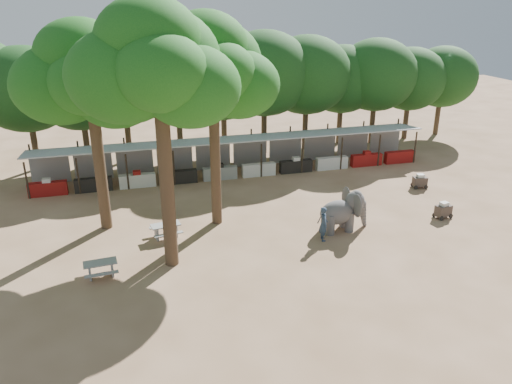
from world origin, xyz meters
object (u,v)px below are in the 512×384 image
object	(u,v)px
yard_tree_center	(155,66)
handler	(324,224)
picnic_table_near	(101,267)
cart_front	(443,210)
yard_tree_back	(209,68)
picnic_table_far	(166,229)
cart_back	(420,181)
elephant	(344,211)
yard_tree_left	(86,76)

from	to	relation	value
yard_tree_center	handler	distance (m)	11.54
handler	picnic_table_near	world-z (taller)	handler
picnic_table_near	cart_front	world-z (taller)	cart_front
yard_tree_back	handler	xyz separation A→B (m)	(5.03, -3.83, -7.61)
yard_tree_center	picnic_table_far	world-z (taller)	yard_tree_center
yard_tree_back	picnic_table_far	distance (m)	8.63
picnic_table_far	cart_front	size ratio (longest dim) A/B	1.57
picnic_table_far	cart_back	world-z (taller)	cart_back
elephant	cart_front	bearing A→B (deg)	-3.84
yard_tree_back	cart_back	bearing A→B (deg)	6.21
yard_tree_back	handler	distance (m)	9.90
elephant	cart_front	world-z (taller)	elephant
handler	cart_front	distance (m)	7.79
picnic_table_far	cart_back	bearing A→B (deg)	0.84
elephant	picnic_table_near	distance (m)	12.77
picnic_table_near	picnic_table_far	size ratio (longest dim) A/B	0.92
cart_front	yard_tree_left	bearing A→B (deg)	156.79
elephant	picnic_table_near	bearing A→B (deg)	-175.86
yard_tree_center	picnic_table_near	bearing A→B (deg)	-170.52
yard_tree_left	yard_tree_back	distance (m)	6.09
yard_tree_left	cart_front	size ratio (longest dim) A/B	10.13
picnic_table_near	picnic_table_far	distance (m)	4.57
picnic_table_far	cart_front	xyz separation A→B (m)	(15.61, -1.74, -0.02)
elephant	yard_tree_left	bearing A→B (deg)	159.61
yard_tree_back	handler	size ratio (longest dim) A/B	6.10
handler	cart_back	distance (m)	10.63
handler	picnic_table_far	world-z (taller)	handler
cart_back	handler	bearing A→B (deg)	-139.97
yard_tree_center	yard_tree_left	bearing A→B (deg)	120.96
yard_tree_left	picnic_table_near	bearing A→B (deg)	-91.08
elephant	cart_back	size ratio (longest dim) A/B	2.72
picnic_table_near	cart_back	bearing A→B (deg)	12.12
elephant	cart_front	distance (m)	6.25
cart_front	elephant	bearing A→B (deg)	168.04
yard_tree_left	yard_tree_back	size ratio (longest dim) A/B	0.97
yard_tree_left	picnic_table_far	world-z (taller)	yard_tree_left
yard_tree_left	picnic_table_near	size ratio (longest dim) A/B	7.04
cart_front	handler	bearing A→B (deg)	174.62
picnic_table_near	cart_back	world-z (taller)	cart_back
yard_tree_center	yard_tree_back	distance (m)	5.04
handler	cart_back	world-z (taller)	handler
yard_tree_back	cart_front	world-z (taller)	yard_tree_back
picnic_table_near	picnic_table_far	bearing A→B (deg)	39.79
yard_tree_back	picnic_table_near	distance (m)	11.08
yard_tree_back	cart_front	xyz separation A→B (m)	(12.77, -3.07, -8.07)
yard_tree_center	picnic_table_near	world-z (taller)	yard_tree_center
yard_tree_center	cart_back	bearing A→B (deg)	17.88
picnic_table_near	cart_front	bearing A→B (deg)	-0.14
cart_front	yard_tree_back	bearing A→B (deg)	155.50
elephant	cart_back	xyz separation A→B (m)	(7.64, 4.51, -0.64)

